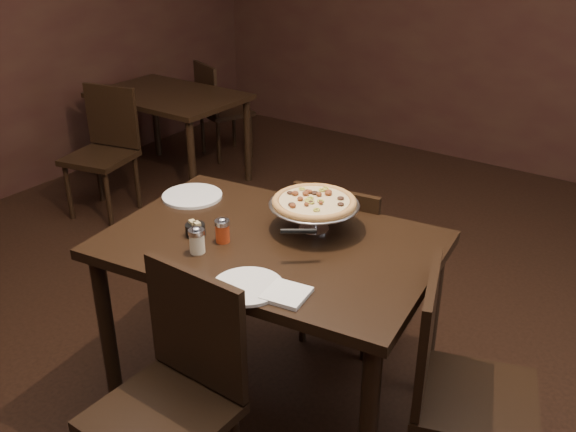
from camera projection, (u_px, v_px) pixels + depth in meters
The scene contains 16 objects.
room at pixel (277, 103), 2.21m from camera, with size 6.04×7.04×2.84m.
dining_table at pixel (271, 264), 2.60m from camera, with size 1.40×1.02×0.81m.
background_table at pixel (169, 105), 4.96m from camera, with size 1.13×0.75×0.71m.
pizza_stand at pixel (314, 202), 2.58m from camera, with size 0.37×0.37×0.15m.
parmesan_shaker at pixel (197, 240), 2.44m from camera, with size 0.06×0.06×0.11m.
pepper_flake_shaker at pixel (222, 230), 2.52m from camera, with size 0.06×0.06×0.10m.
packet_caddy at pixel (195, 229), 2.58m from camera, with size 0.08×0.08×0.06m.
napkin_stack at pixel (286, 294), 2.19m from camera, with size 0.14×0.14×0.02m, color white.
plate_left at pixel (192, 196), 2.92m from camera, with size 0.27×0.27×0.01m, color white.
plate_near at pixel (248, 286), 2.24m from camera, with size 0.25×0.25×0.01m, color white.
serving_spatula at pixel (298, 232), 2.36m from camera, with size 0.17×0.17×0.02m.
chair_far at pixel (343, 257), 3.09m from camera, with size 0.47×0.47×0.89m.
chair_near at pixel (175, 391), 2.21m from camera, with size 0.44×0.44×0.93m.
chair_side at pixel (456, 382), 2.27m from camera, with size 0.54×0.54×0.91m.
bg_chair_far at pixel (218, 107), 5.50m from camera, with size 0.50×0.50×0.83m.
bg_chair_near at pixel (105, 146), 4.50m from camera, with size 0.50×0.50×0.89m.
Camera 1 is at (1.33, -1.72, 2.02)m, focal length 40.00 mm.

